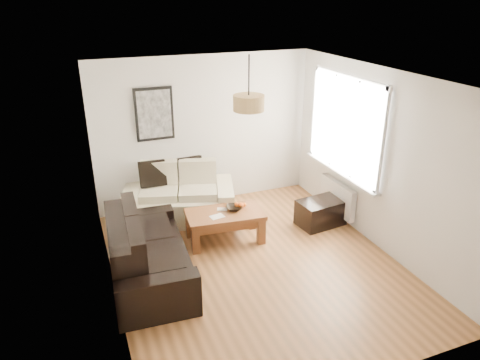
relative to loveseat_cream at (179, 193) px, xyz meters
name	(u,v)px	position (x,y,z in m)	size (l,w,h in m)	color
floor	(256,264)	(0.62, -1.78, -0.44)	(4.50, 4.50, 0.00)	brown
ceiling	(259,77)	(0.62, -1.78, 2.16)	(3.80, 4.50, 0.00)	white
wall_back	(205,132)	(0.62, 0.47, 0.86)	(3.80, 0.04, 2.60)	silver
wall_front	(362,274)	(0.62, -4.03, 0.86)	(3.80, 0.04, 2.60)	silver
wall_left	(105,203)	(-1.28, -1.78, 0.86)	(0.04, 4.50, 2.60)	silver
wall_right	(379,160)	(2.52, -1.78, 0.86)	(0.04, 4.50, 2.60)	silver
window_bay	(346,126)	(2.48, -0.98, 1.16)	(0.14, 1.90, 1.60)	white
radiator	(337,197)	(2.44, -0.98, -0.06)	(0.10, 0.90, 0.52)	white
poster	(154,114)	(-0.23, 0.44, 1.26)	(0.62, 0.04, 0.87)	black
pendant_shade	(249,103)	(0.62, -1.48, 1.79)	(0.40, 0.40, 0.20)	tan
loveseat_cream	(179,193)	(0.00, 0.00, 0.00)	(1.78, 0.97, 0.89)	beige
sofa_leather	(148,249)	(-0.81, -1.53, -0.02)	(1.98, 0.96, 0.85)	black
coffee_table	(225,226)	(0.45, -0.98, -0.21)	(1.15, 0.63, 0.47)	brown
ottoman	(321,213)	(2.07, -1.09, -0.23)	(0.73, 0.47, 0.42)	black
cushion_left	(153,174)	(-0.37, 0.22, 0.32)	(0.43, 0.13, 0.43)	black
cushion_right	(190,169)	(0.27, 0.22, 0.31)	(0.41, 0.13, 0.41)	black
fruit_bowl	(234,208)	(0.62, -0.95, 0.06)	(0.25, 0.25, 0.06)	black
orange_a	(241,205)	(0.74, -0.92, 0.07)	(0.09, 0.09, 0.09)	#E15912
orange_b	(244,205)	(0.79, -0.93, 0.07)	(0.07, 0.07, 0.07)	orange
orange_c	(237,204)	(0.69, -0.88, 0.07)	(0.07, 0.07, 0.07)	#E35C13
papers	(217,217)	(0.30, -1.07, 0.03)	(0.20, 0.14, 0.01)	white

